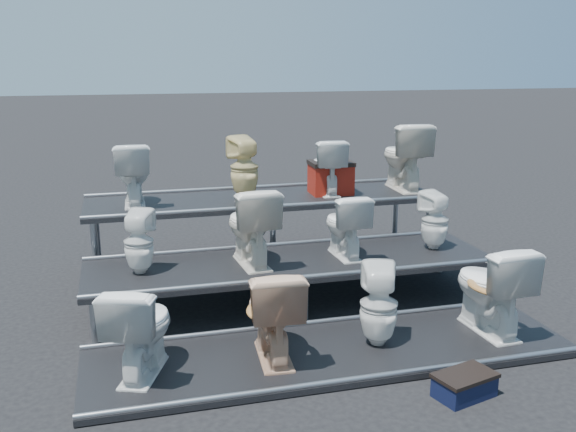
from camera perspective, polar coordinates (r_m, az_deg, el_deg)
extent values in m
plane|color=black|center=(6.83, 0.32, -7.64)|extent=(80.00, 80.00, 0.00)
cube|color=black|center=(5.68, 3.90, -12.01)|extent=(4.20, 1.20, 0.06)
cube|color=black|center=(6.75, 0.32, -5.82)|extent=(4.20, 1.20, 0.46)
cube|color=black|center=(7.89, -2.19, -1.36)|extent=(4.20, 1.20, 0.86)
imported|color=white|center=(5.24, -12.98, -9.65)|extent=(0.67, 0.86, 0.77)
imported|color=tan|center=(5.36, -1.38, -8.52)|extent=(0.51, 0.82, 0.81)
imported|color=white|center=(5.66, 8.08, -7.81)|extent=(0.42, 0.42, 0.73)
imported|color=white|center=(6.13, 17.53, -6.05)|extent=(0.50, 0.85, 0.85)
imported|color=white|center=(6.36, -13.11, -2.27)|extent=(0.37, 0.38, 0.63)
imported|color=silver|center=(6.46, -3.34, -0.85)|extent=(0.51, 0.82, 0.81)
imported|color=white|center=(6.75, 5.08, -0.80)|extent=(0.39, 0.67, 0.68)
imported|color=white|center=(7.17, 12.92, -0.38)|extent=(0.36, 0.37, 0.64)
imported|color=white|center=(7.53, -13.65, 3.67)|extent=(0.42, 0.71, 0.72)
imported|color=#DDC988|center=(7.67, -3.90, 4.33)|extent=(0.42, 0.42, 0.75)
imported|color=white|center=(7.94, 3.47, 4.43)|extent=(0.43, 0.69, 0.68)
imported|color=silver|center=(8.31, 10.27, 5.26)|extent=(0.52, 0.86, 0.86)
cube|color=maroon|center=(7.97, 3.82, 3.27)|extent=(0.51, 0.42, 0.36)
cube|color=black|center=(5.21, 15.40, -14.43)|extent=(0.50, 0.37, 0.16)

